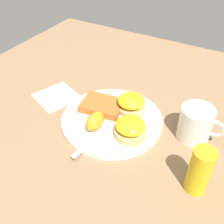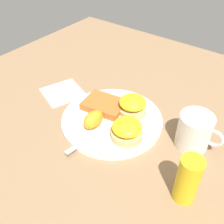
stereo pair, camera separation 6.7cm
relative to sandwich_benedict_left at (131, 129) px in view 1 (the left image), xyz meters
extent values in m
plane|color=#846647|center=(-0.07, 0.04, -0.04)|extent=(1.10, 1.10, 0.00)
cylinder|color=silver|center=(-0.07, 0.04, -0.03)|extent=(0.26, 0.26, 0.01)
cylinder|color=tan|center=(0.00, 0.00, -0.01)|extent=(0.08, 0.08, 0.02)
ellipsoid|color=yellow|center=(0.00, 0.00, 0.01)|extent=(0.07, 0.07, 0.03)
cylinder|color=tan|center=(-0.04, 0.09, -0.01)|extent=(0.08, 0.08, 0.02)
ellipsoid|color=yellow|center=(-0.04, 0.09, 0.01)|extent=(0.07, 0.07, 0.03)
cube|color=#A25924|center=(-0.11, 0.06, -0.01)|extent=(0.12, 0.10, 0.02)
ellipsoid|color=orange|center=(-0.09, -0.02, 0.00)|extent=(0.04, 0.06, 0.04)
cube|color=silver|center=(-0.07, -0.07, -0.02)|extent=(0.03, 0.11, 0.00)
cube|color=silver|center=(-0.05, 0.06, -0.02)|extent=(0.03, 0.05, 0.00)
cylinder|color=silver|center=(0.13, 0.09, 0.01)|extent=(0.08, 0.08, 0.09)
torus|color=silver|center=(0.17, 0.09, 0.01)|extent=(0.05, 0.01, 0.05)
cube|color=white|center=(-0.27, 0.05, -0.04)|extent=(0.14, 0.14, 0.00)
cylinder|color=gold|center=(0.17, -0.06, 0.02)|extent=(0.04, 0.04, 0.11)
camera|label=1|loc=(0.18, -0.41, 0.42)|focal=42.00mm
camera|label=2|loc=(0.24, -0.37, 0.42)|focal=42.00mm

